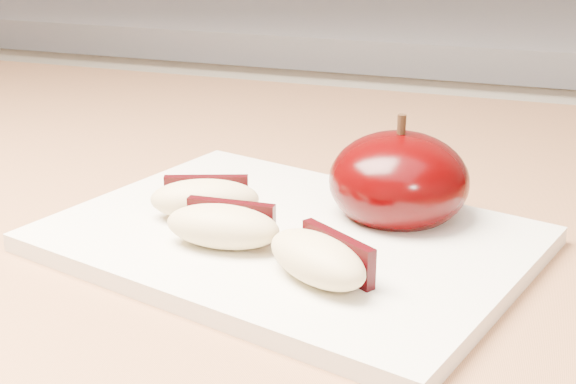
% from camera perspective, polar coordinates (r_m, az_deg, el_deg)
% --- Properties ---
extents(back_cabinet, '(2.40, 0.62, 0.94)m').
position_cam_1_polar(back_cabinet, '(1.38, 12.63, -7.20)').
color(back_cabinet, silver).
rests_on(back_cabinet, ground).
extents(cutting_board, '(0.32, 0.27, 0.01)m').
position_cam_1_polar(cutting_board, '(0.49, -0.00, -3.36)').
color(cutting_board, white).
rests_on(cutting_board, island_counter).
extents(apple_half, '(0.11, 0.11, 0.07)m').
position_cam_1_polar(apple_half, '(0.51, 7.87, 0.80)').
color(apple_half, '#2C0000').
rests_on(apple_half, cutting_board).
extents(apple_wedge_a, '(0.08, 0.05, 0.02)m').
position_cam_1_polar(apple_wedge_a, '(0.50, -5.92, -0.45)').
color(apple_wedge_a, '#D4BC86').
rests_on(apple_wedge_a, cutting_board).
extents(apple_wedge_b, '(0.07, 0.04, 0.02)m').
position_cam_1_polar(apple_wedge_b, '(0.46, -4.60, -2.39)').
color(apple_wedge_b, '#D4BC86').
rests_on(apple_wedge_b, cutting_board).
extents(apple_wedge_c, '(0.07, 0.06, 0.02)m').
position_cam_1_polar(apple_wedge_c, '(0.42, 2.24, -4.73)').
color(apple_wedge_c, '#D4BC86').
rests_on(apple_wedge_c, cutting_board).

